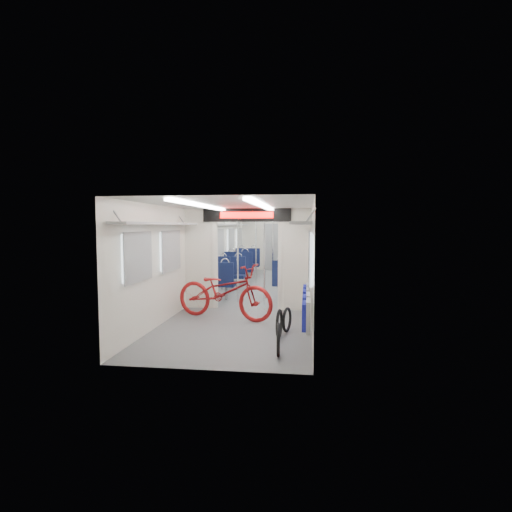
# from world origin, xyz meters

# --- Properties ---
(carriage) EXTENTS (12.00, 12.02, 2.31)m
(carriage) POSITION_xyz_m (0.00, -0.27, 1.50)
(carriage) COLOR #515456
(carriage) RESTS_ON ground
(bicycle) EXTENTS (2.29, 1.36, 1.14)m
(bicycle) POSITION_xyz_m (-0.32, -3.08, 0.57)
(bicycle) COLOR maroon
(bicycle) RESTS_ON ground
(flip_bench) EXTENTS (0.12, 2.07, 0.47)m
(flip_bench) POSITION_xyz_m (1.35, -4.35, 0.58)
(flip_bench) COLOR gray
(flip_bench) RESTS_ON carriage
(bike_hoop_a) EXTENTS (0.08, 0.50, 0.50)m
(bike_hoop_a) POSITION_xyz_m (0.95, -5.32, 0.22)
(bike_hoop_a) COLOR black
(bike_hoop_a) RESTS_ON ground
(bike_hoop_b) EXTENTS (0.10, 0.50, 0.50)m
(bike_hoop_b) POSITION_xyz_m (0.90, -4.36, 0.22)
(bike_hoop_b) COLOR black
(bike_hoop_b) RESTS_ON ground
(bike_hoop_c) EXTENTS (0.16, 0.45, 0.45)m
(bike_hoop_c) POSITION_xyz_m (1.01, -3.97, 0.20)
(bike_hoop_c) COLOR black
(bike_hoop_c) RESTS_ON ground
(seat_bay_near_left) EXTENTS (0.91, 2.05, 1.09)m
(seat_bay_near_left) POSITION_xyz_m (-0.93, -0.18, 0.54)
(seat_bay_near_left) COLOR black
(seat_bay_near_left) RESTS_ON ground
(seat_bay_near_right) EXTENTS (0.94, 2.19, 1.14)m
(seat_bay_near_right) POSITION_xyz_m (0.93, 0.21, 0.56)
(seat_bay_near_right) COLOR black
(seat_bay_near_right) RESTS_ON ground
(seat_bay_far_left) EXTENTS (0.95, 2.27, 1.16)m
(seat_bay_far_left) POSITION_xyz_m (-0.93, 3.21, 0.57)
(seat_bay_far_left) COLOR black
(seat_bay_far_left) RESTS_ON ground
(seat_bay_far_right) EXTENTS (0.90, 2.05, 1.09)m
(seat_bay_far_right) POSITION_xyz_m (0.93, 3.48, 0.54)
(seat_bay_far_right) COLOR black
(seat_bay_far_right) RESTS_ON ground
(stanchion_near_left) EXTENTS (0.04, 0.04, 2.30)m
(stanchion_near_left) POSITION_xyz_m (-0.36, -1.26, 1.15)
(stanchion_near_left) COLOR silver
(stanchion_near_left) RESTS_ON ground
(stanchion_near_right) EXTENTS (0.04, 0.04, 2.30)m
(stanchion_near_right) POSITION_xyz_m (0.34, -1.50, 1.15)
(stanchion_near_right) COLOR silver
(stanchion_near_right) RESTS_ON ground
(stanchion_far_left) EXTENTS (0.04, 0.04, 2.30)m
(stanchion_far_left) POSITION_xyz_m (-0.31, 1.98, 1.15)
(stanchion_far_left) COLOR silver
(stanchion_far_left) RESTS_ON ground
(stanchion_far_right) EXTENTS (0.05, 0.05, 2.30)m
(stanchion_far_right) POSITION_xyz_m (0.27, 1.62, 1.15)
(stanchion_far_right) COLOR silver
(stanchion_far_right) RESTS_ON ground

